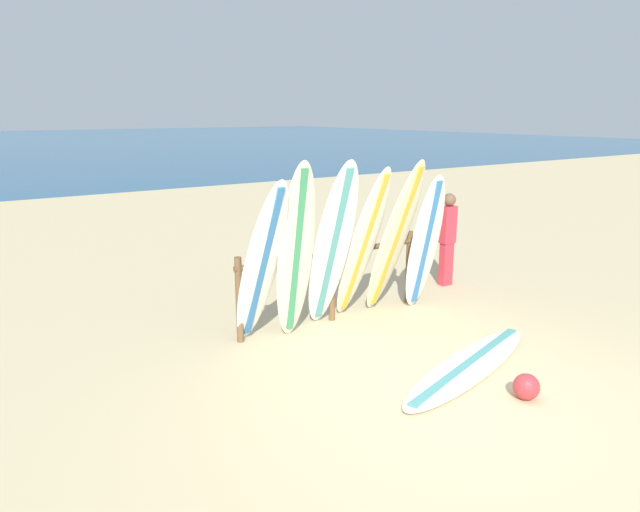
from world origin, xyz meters
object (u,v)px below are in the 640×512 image
surfboard_rack (332,270)px  beach_ball (526,387)px  surfboard_leaning_far_left (262,264)px  beachgoer_standing (448,235)px  surfboard_leaning_center_right (395,238)px  surfboard_leaning_left (296,252)px  surfboard_leaning_right (425,243)px  surfboard_leaning_center (363,245)px  surfboard_lying_on_sand (469,365)px  surfboard_leaning_center_left (332,247)px

surfboard_rack → beach_ball: bearing=-84.4°
surfboard_leaning_far_left → beachgoer_standing: surfboard_leaning_far_left is taller
surfboard_leaning_center_right → surfboard_leaning_left: bearing=-179.0°
surfboard_leaning_far_left → surfboard_leaning_right: surfboard_leaning_far_left is taller
beach_ball → surfboard_leaning_center_right: bearing=78.6°
surfboard_leaning_far_left → surfboard_leaning_left: 0.47m
surfboard_leaning_right → beachgoer_standing: size_ratio=1.30×
surfboard_rack → surfboard_leaning_far_left: surfboard_leaning_far_left is taller
surfboard_leaning_center → surfboard_lying_on_sand: 2.19m
surfboard_rack → beach_ball: (0.30, -3.02, -0.59)m
surfboard_leaning_center → surfboard_leaning_center_right: surfboard_leaning_center_right is taller
surfboard_leaning_far_left → surfboard_leaning_right: 2.64m
surfboard_rack → surfboard_leaning_center_right: bearing=-21.3°
surfboard_leaning_center → beachgoer_standing: (2.27, 0.59, -0.24)m
surfboard_leaning_left → beach_ball: surfboard_leaning_left is taller
surfboard_rack → surfboard_leaning_center: bearing=-40.0°
surfboard_leaning_center_right → beachgoer_standing: 1.88m
surfboard_leaning_center → beach_ball: size_ratio=8.12×
surfboard_leaning_right → surfboard_lying_on_sand: surfboard_leaning_right is taller
surfboard_leaning_left → surfboard_lying_on_sand: bearing=-56.5°
surfboard_leaning_right → surfboard_leaning_center_right: bearing=174.2°
surfboard_leaning_left → surfboard_leaning_center_left: (0.53, -0.04, 0.00)m
surfboard_rack → surfboard_leaning_center_left: surfboard_leaning_center_left is taller
surfboard_leaning_center_left → surfboard_leaning_right: bearing=0.4°
surfboard_leaning_center → beach_ball: (-0.02, -2.75, -0.97)m
surfboard_leaning_far_left → surfboard_leaning_left: bearing=-6.4°
beachgoer_standing → surfboard_leaning_right: bearing=-149.7°
surfboard_leaning_center → surfboard_lying_on_sand: size_ratio=0.77×
surfboard_rack → surfboard_leaning_far_left: size_ratio=1.39×
beachgoer_standing → beach_ball: 4.11m
surfboard_rack → surfboard_leaning_center_left: bearing=-125.5°
surfboard_leaning_center → surfboard_leaning_center_right: bearing=-6.6°
surfboard_leaning_right → surfboard_lying_on_sand: size_ratio=0.70×
surfboard_leaning_center_right → surfboard_leaning_right: size_ratio=1.12×
surfboard_rack → surfboard_lying_on_sand: surfboard_rack is taller
beachgoer_standing → surfboard_leaning_far_left: bearing=-170.7°
beachgoer_standing → surfboard_leaning_center: bearing=-165.4°
beach_ball → surfboard_leaning_left: bearing=112.6°
surfboard_leaning_left → beachgoer_standing: size_ratio=1.49×
beach_ball → surfboard_lying_on_sand: bearing=83.2°
surfboard_leaning_center_right → beach_ball: bearing=-101.4°
surfboard_leaning_center_left → surfboard_leaning_right: size_ratio=1.15×
surfboard_leaning_center_left → beach_ball: size_ratio=8.61×
surfboard_lying_on_sand → surfboard_leaning_right: bearing=61.4°
surfboard_rack → surfboard_lying_on_sand: 2.32m
surfboard_leaning_far_left → surfboard_leaning_center: size_ratio=0.97×
surfboard_leaning_far_left → surfboard_leaning_center_left: size_ratio=0.92×
surfboard_rack → surfboard_leaning_center_right: (0.84, -0.33, 0.41)m
surfboard_leaning_far_left → surfboard_leaning_left: surfboard_leaning_left is taller
surfboard_leaning_far_left → beach_ball: size_ratio=7.88×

